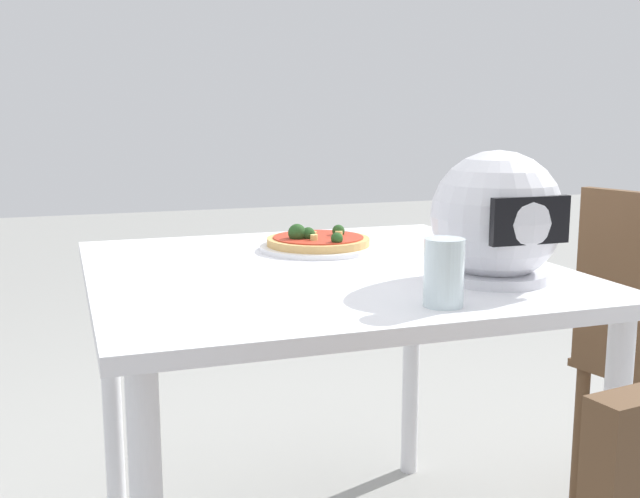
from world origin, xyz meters
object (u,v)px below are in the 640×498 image
(dining_table, at_px, (322,306))
(motorcycle_helmet, at_px, (497,219))
(pizza, at_px, (317,240))
(drinking_glass, at_px, (444,272))

(dining_table, bearing_deg, motorcycle_helmet, 138.20)
(pizza, height_order, motorcycle_helmet, motorcycle_helmet)
(pizza, bearing_deg, drinking_glass, 93.01)
(dining_table, bearing_deg, drinking_glass, 102.02)
(dining_table, height_order, drinking_glass, drinking_glass)
(dining_table, relative_size, pizza, 3.99)
(pizza, xyz_separation_m, drinking_glass, (-0.03, 0.59, 0.03))
(dining_table, distance_m, motorcycle_helmet, 0.43)
(pizza, xyz_separation_m, motorcycle_helmet, (-0.22, 0.44, 0.10))
(motorcycle_helmet, xyz_separation_m, drinking_glass, (0.19, 0.15, -0.06))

